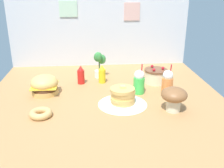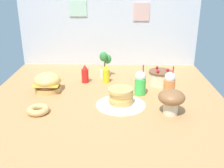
{
  "view_description": "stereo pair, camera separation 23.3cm",
  "coord_description": "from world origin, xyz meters",
  "views": [
    {
      "loc": [
        -0.13,
        -2.14,
        0.97
      ],
      "look_at": [
        0.06,
        0.02,
        0.13
      ],
      "focal_mm": 42.52,
      "sensor_mm": 36.0,
      "label": 1
    },
    {
      "loc": [
        0.1,
        -2.15,
        0.97
      ],
      "look_at": [
        0.06,
        0.02,
        0.13
      ],
      "focal_mm": 42.52,
      "sensor_mm": 36.0,
      "label": 2
    }
  ],
  "objects": [
    {
      "name": "donut_pink_glaze",
      "position": [
        -0.52,
        -0.29,
        0.03
      ],
      "size": [
        0.18,
        0.18,
        0.05
      ],
      "color": "tan",
      "rests_on": "ground_plane"
    },
    {
      "name": "pancake_stack",
      "position": [
        0.14,
        -0.13,
        0.07
      ],
      "size": [
        0.32,
        0.32,
        0.17
      ],
      "color": "white",
      "rests_on": "doily_mat"
    },
    {
      "name": "cream_soda_cup",
      "position": [
        0.32,
        0.1,
        0.11
      ],
      "size": [
        0.1,
        0.1,
        0.28
      ],
      "color": "green",
      "rests_on": "ground_plane"
    },
    {
      "name": "burger",
      "position": [
        -0.55,
        0.17,
        0.09
      ],
      "size": [
        0.25,
        0.25,
        0.18
      ],
      "color": "#DBA859",
      "rests_on": "ground_plane"
    },
    {
      "name": "potted_plant",
      "position": [
        -0.03,
        0.58,
        0.15
      ],
      "size": [
        0.13,
        0.12,
        0.29
      ],
      "color": "white",
      "rests_on": "ground_plane"
    },
    {
      "name": "doily_mat",
      "position": [
        0.14,
        -0.13,
        0.0
      ],
      "size": [
        0.42,
        0.42,
        0.0
      ],
      "primitive_type": "cylinder",
      "color": "white",
      "rests_on": "ground_plane"
    },
    {
      "name": "back_wall",
      "position": [
        0.0,
        1.04,
        0.5
      ],
      "size": [
        2.12,
        0.04,
        1.0
      ],
      "color": "silver",
      "rests_on": "ground_plane"
    },
    {
      "name": "layer_cake",
      "position": [
        0.54,
        0.36,
        0.07
      ],
      "size": [
        0.24,
        0.24,
        0.17
      ],
      "color": "beige",
      "rests_on": "ground_plane"
    },
    {
      "name": "ketchup_bottle",
      "position": [
        -0.22,
        0.4,
        0.09
      ],
      "size": [
        0.07,
        0.07,
        0.19
      ],
      "color": "red",
      "rests_on": "ground_plane"
    },
    {
      "name": "mustard_bottle",
      "position": [
        -0.01,
        0.41,
        0.09
      ],
      "size": [
        0.07,
        0.07,
        0.19
      ],
      "color": "yellow",
      "rests_on": "ground_plane"
    },
    {
      "name": "orange_float_cup",
      "position": [
        0.58,
        0.08,
        0.11
      ],
      "size": [
        0.1,
        0.1,
        0.28
      ],
      "color": "orange",
      "rests_on": "ground_plane"
    },
    {
      "name": "ground_plane",
      "position": [
        0.0,
        0.0,
        -0.01
      ],
      "size": [
        2.12,
        2.08,
        0.02
      ],
      "primitive_type": "cube",
      "color": "#B27F4C"
    },
    {
      "name": "mushroom_stool",
      "position": [
        0.52,
        -0.28,
        0.12
      ],
      "size": [
        0.21,
        0.21,
        0.2
      ],
      "color": "beige",
      "rests_on": "ground_plane"
    }
  ]
}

